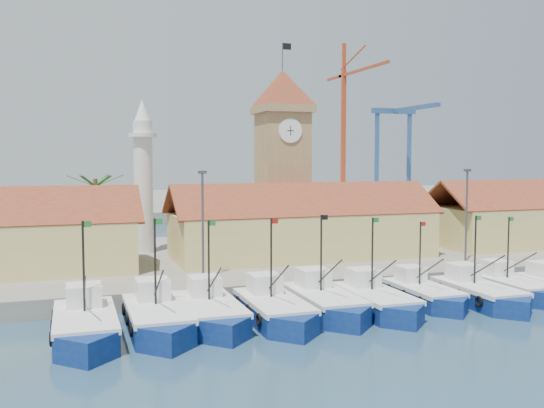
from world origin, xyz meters
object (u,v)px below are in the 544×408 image
object	(u,v)px
clock_tower	(282,155)
boat_0	(85,328)
boat_5	(377,303)
minaret	(143,176)

from	to	relation	value
clock_tower	boat_0	bearing A→B (deg)	-132.03
boat_5	minaret	distance (m)	30.72
boat_0	boat_5	xyz separation A→B (m)	(20.88, 0.36, -0.05)
boat_0	minaret	world-z (taller)	minaret
boat_5	minaret	xyz separation A→B (m)	(-14.14, 25.76, 8.95)
boat_0	clock_tower	distance (m)	34.32
boat_5	boat_0	bearing A→B (deg)	-179.01
boat_0	minaret	size ratio (longest dim) A/B	0.65
boat_5	clock_tower	bearing A→B (deg)	87.93
boat_0	boat_5	distance (m)	20.88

